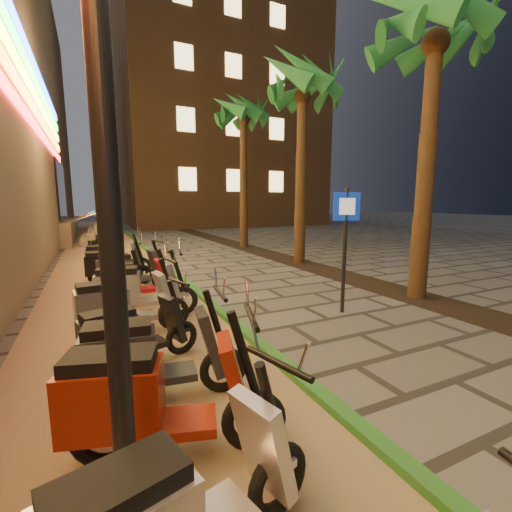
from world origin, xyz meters
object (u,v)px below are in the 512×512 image
scooter_5 (146,358)px  scooter_11 (111,267)px  scooter_6 (129,335)px  pedestrian_sign (345,233)px  scooter_7 (121,306)px  scooter_4 (149,400)px  scooter_8 (135,290)px  scooter_9 (131,281)px  scooter_10 (127,271)px  scooter_12 (110,260)px

scooter_5 → scooter_11: (-0.05, 5.99, -0.03)m
scooter_6 → pedestrian_sign: bearing=-6.2°
scooter_6 → scooter_7: scooter_7 is taller
scooter_4 → scooter_8: scooter_8 is taller
scooter_9 → scooter_10: 1.00m
scooter_5 → scooter_7: size_ratio=0.98×
pedestrian_sign → scooter_5: pedestrian_sign is taller
scooter_6 → scooter_10: scooter_10 is taller
pedestrian_sign → scooter_11: pedestrian_sign is taller
scooter_5 → scooter_8: bearing=94.2°
scooter_11 → scooter_6: bearing=-79.0°
scooter_4 → scooter_5: scooter_4 is taller
scooter_7 → scooter_6: bearing=-96.8°
scooter_6 → scooter_12: size_ratio=0.89×
scooter_9 → scooter_10: size_ratio=0.93×
scooter_5 → scooter_9: (0.23, 3.98, -0.03)m
scooter_8 → scooter_5: bearing=-83.9°
scooter_5 → scooter_9: scooter_5 is taller
scooter_4 → scooter_6: 1.77m
pedestrian_sign → scooter_8: (-3.78, 1.36, -1.02)m
pedestrian_sign → scooter_8: pedestrian_sign is taller
scooter_4 → scooter_6: scooter_4 is taller
scooter_6 → scooter_11: 5.11m
scooter_4 → scooter_9: bearing=103.0°
scooter_8 → scooter_10: size_ratio=1.04×
scooter_7 → scooter_5: bearing=-94.3°
scooter_10 → scooter_12: size_ratio=1.01×
scooter_8 → scooter_11: (-0.25, 3.04, -0.05)m
scooter_10 → pedestrian_sign: bearing=-53.4°
scooter_5 → scooter_8: (0.20, 2.95, 0.03)m
scooter_10 → scooter_6: bearing=-106.1°
scooter_11 → scooter_12: 0.95m
scooter_6 → scooter_9: 3.11m
scooter_6 → scooter_12: bearing=73.1°
pedestrian_sign → scooter_5: (-3.99, -1.59, -1.05)m
scooter_8 → scooter_12: 3.99m
scooter_10 → scooter_8: bearing=-102.6°
scooter_4 → scooter_7: scooter_4 is taller
scooter_7 → scooter_8: size_ratio=0.97×
pedestrian_sign → scooter_10: 5.14m
scooter_6 → scooter_4: bearing=-106.4°
scooter_12 → scooter_10: bearing=-82.1°
scooter_4 → scooter_5: bearing=100.3°
scooter_4 → scooter_5: (0.10, 0.88, -0.03)m
scooter_5 → scooter_9: 3.98m
scooter_7 → scooter_12: bearing=81.8°
scooter_9 → scooter_5: bearing=-92.0°
pedestrian_sign → scooter_6: (-4.08, -0.71, -1.10)m
pedestrian_sign → scooter_11: size_ratio=1.46×
scooter_10 → scooter_12: (-0.28, 1.96, 0.00)m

